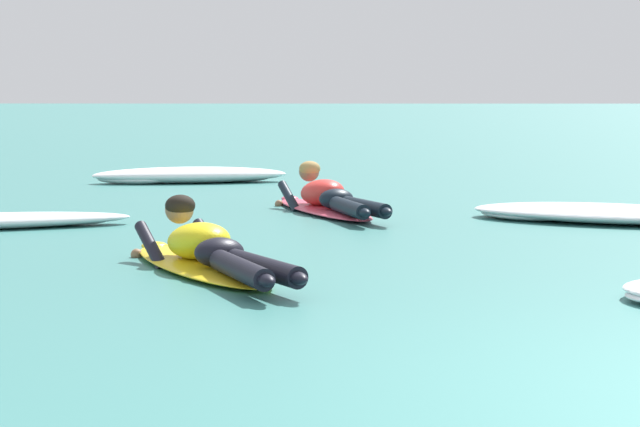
# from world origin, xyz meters

# --- Properties ---
(ground_plane) EXTENTS (120.00, 120.00, 0.00)m
(ground_plane) POSITION_xyz_m (0.00, 10.00, 0.00)
(ground_plane) COLOR #387A75
(surfer_near) EXTENTS (1.53, 2.63, 0.54)m
(surfer_near) POSITION_xyz_m (-2.81, 3.57, 0.14)
(surfer_near) COLOR yellow
(surfer_near) RESTS_ON ground
(surfer_far) EXTENTS (1.28, 2.65, 0.53)m
(surfer_far) POSITION_xyz_m (-1.99, 7.51, 0.14)
(surfer_far) COLOR #E54C66
(surfer_far) RESTS_ON ground
(whitewater_front) EXTENTS (2.58, 1.11, 0.21)m
(whitewater_front) POSITION_xyz_m (-3.78, 11.40, 0.10)
(whitewater_front) COLOR white
(whitewater_front) RESTS_ON ground
(whitewater_mid_left) EXTENTS (2.76, 1.99, 0.16)m
(whitewater_mid_left) POSITION_xyz_m (0.63, 6.81, 0.08)
(whitewater_mid_left) COLOR white
(whitewater_mid_left) RESTS_ON ground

